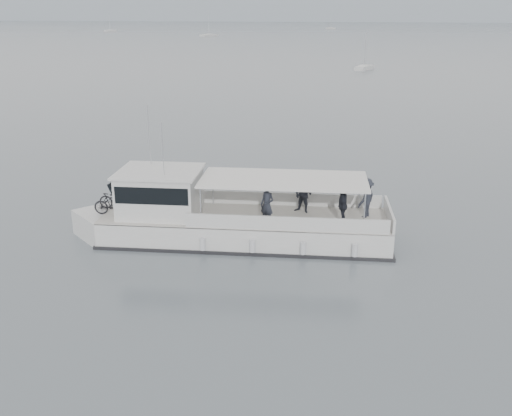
# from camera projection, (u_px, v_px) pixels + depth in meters

# --- Properties ---
(ground) EXTENTS (1400.00, 1400.00, 0.00)m
(ground) POSITION_uv_depth(u_px,v_px,m) (123.00, 251.00, 24.83)
(ground) COLOR #555E64
(ground) RESTS_ON ground
(headland) EXTENTS (1400.00, 90.00, 28.00)m
(headland) POSITION_uv_depth(u_px,v_px,m) (379.00, 6.00, 536.56)
(headland) COLOR #939EA8
(headland) RESTS_ON ground
(tour_boat) EXTENTS (14.77, 5.04, 6.14)m
(tour_boat) POSITION_uv_depth(u_px,v_px,m) (217.00, 219.00, 25.80)
(tour_boat) COLOR silver
(tour_boat) RESTS_ON ground
(moored_fleet) EXTENTS (342.08, 373.71, 10.35)m
(moored_fleet) POSITION_uv_depth(u_px,v_px,m) (189.00, 36.00, 224.61)
(moored_fleet) COLOR silver
(moored_fleet) RESTS_ON ground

